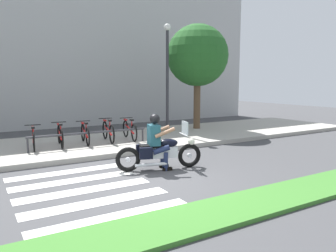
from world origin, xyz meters
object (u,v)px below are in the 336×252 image
at_px(bicycle_1, 60,136).
at_px(bicycle_3, 108,131).
at_px(street_lamp, 167,69).
at_px(bicycle_2, 85,134).
at_px(bicycle_4, 130,130).
at_px(rider, 157,138).
at_px(bicycle_0, 33,138).
at_px(tree_near_rack, 197,56).
at_px(motorcycle, 160,152).
at_px(bike_rack, 90,134).

xyz_separation_m(bicycle_1, bicycle_3, (1.63, -0.00, 0.01)).
bearing_deg(bicycle_3, street_lamp, 13.99).
relative_size(bicycle_1, bicycle_2, 1.02).
distance_m(bicycle_3, bicycle_4, 0.82).
height_order(rider, bicycle_1, rider).
bearing_deg(rider, bicycle_1, 113.19).
distance_m(rider, bicycle_0, 4.37).
xyz_separation_m(bicycle_0, tree_near_rack, (7.06, 1.10, 2.87)).
xyz_separation_m(motorcycle, rider, (-0.07, 0.02, 0.37)).
distance_m(bicycle_0, tree_near_rack, 7.70).
xyz_separation_m(rider, bicycle_2, (-0.74, 3.64, -0.33)).
relative_size(motorcycle, tree_near_rack, 0.47).
bearing_deg(rider, bicycle_2, 101.54).
bearing_deg(bicycle_3, bicycle_2, 179.96).
height_order(bicycle_2, bicycle_4, bicycle_4).
xyz_separation_m(rider, bicycle_4, (0.89, 3.64, -0.32)).
bearing_deg(motorcycle, street_lamp, 57.09).
distance_m(bicycle_3, street_lamp, 3.66).
bearing_deg(street_lamp, tree_near_rack, 12.69).
distance_m(motorcycle, bike_rack, 3.22).
distance_m(bicycle_4, bike_rack, 1.73).
bearing_deg(bicycle_2, bicycle_1, -179.99).
xyz_separation_m(bicycle_1, bike_rack, (0.82, -0.55, 0.07)).
relative_size(motorcycle, bicycle_1, 1.36).
height_order(bicycle_0, bicycle_3, bicycle_3).
bearing_deg(rider, bike_rack, 103.55).
bearing_deg(street_lamp, rider, -123.73).
distance_m(motorcycle, bicycle_3, 3.67).
relative_size(bicycle_1, bicycle_4, 0.95).
relative_size(bicycle_3, bike_rack, 0.44).
distance_m(bicycle_0, bicycle_1, 0.82).
xyz_separation_m(bicycle_3, bicycle_4, (0.82, 0.00, -0.01)).
distance_m(rider, street_lamp, 5.56).
distance_m(bicycle_1, bicycle_3, 1.63).
height_order(rider, street_lamp, street_lamp).
relative_size(rider, bicycle_3, 0.84).
height_order(bicycle_4, tree_near_rack, tree_near_rack).
bearing_deg(motorcycle, tree_near_rack, 46.02).
distance_m(bike_rack, street_lamp, 4.42).
bearing_deg(bicycle_3, tree_near_rack, 13.49).
xyz_separation_m(rider, bicycle_0, (-2.38, 3.64, -0.34)).
bearing_deg(bicycle_1, street_lamp, 8.97).
distance_m(rider, bike_rack, 3.19).
height_order(bicycle_3, bike_rack, bicycle_3).
xyz_separation_m(bicycle_2, bicycle_4, (1.63, 0.00, 0.01)).
xyz_separation_m(bicycle_0, bicycle_4, (3.27, -0.00, 0.02)).
bearing_deg(bicycle_4, tree_near_rack, 16.25).
height_order(motorcycle, bike_rack, motorcycle).
bearing_deg(motorcycle, bicycle_2, 102.59).
bearing_deg(bicycle_2, bicycle_4, 0.00).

